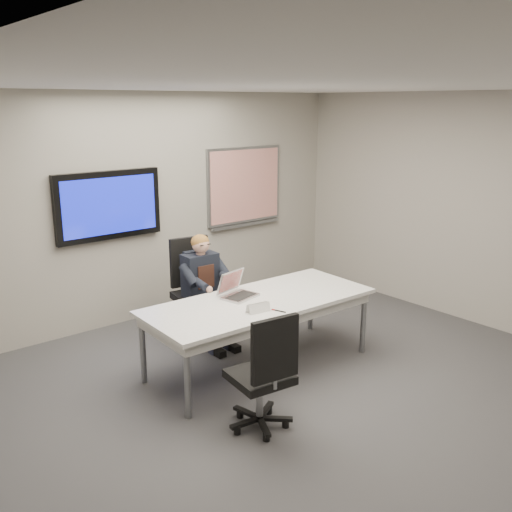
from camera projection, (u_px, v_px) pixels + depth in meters
floor at (316, 406)px, 5.16m from camera, size 6.00×6.00×0.02m
ceiling at (326, 84)px, 4.43m from camera, size 6.00×6.00×0.02m
wall_back at (145, 208)px, 7.03m from camera, size 6.00×0.02×2.80m
wall_right at (500, 214)px, 6.65m from camera, size 0.02×6.00×2.80m
conference_table at (259, 307)px, 5.78m from camera, size 2.41×1.07×0.73m
tv_display at (109, 205)px, 6.65m from camera, size 1.30×0.09×0.80m
whiteboard at (245, 187)px, 7.93m from camera, size 1.25×0.08×1.10m
office_chair_far at (197, 308)px, 6.59m from camera, size 0.64×0.64×1.17m
office_chair_near at (263, 393)px, 4.72m from camera, size 0.56×0.56×1.05m
seated_person at (209, 302)px, 6.36m from camera, size 0.40×0.68×1.26m
laptop at (236, 290)px, 5.86m from camera, size 0.41×0.41×0.25m
name_tent at (258, 307)px, 5.41m from camera, size 0.23×0.10×0.09m
pen at (279, 311)px, 5.43m from camera, size 0.06×0.15×0.01m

